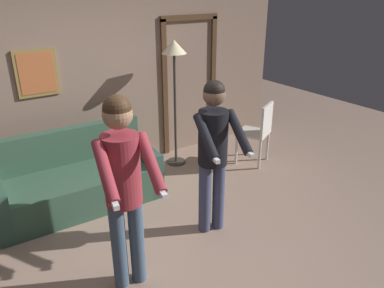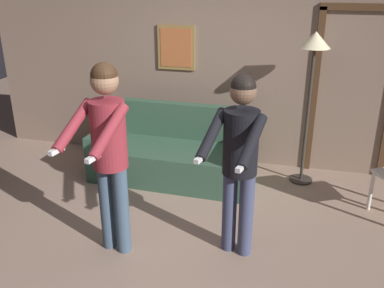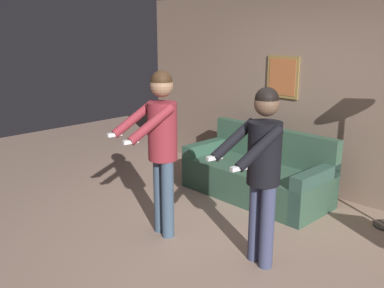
# 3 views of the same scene
# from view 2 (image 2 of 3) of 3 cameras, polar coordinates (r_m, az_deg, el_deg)

# --- Properties ---
(ground_plane) EXTENTS (12.00, 12.00, 0.00)m
(ground_plane) POSITION_cam_2_polar(r_m,az_deg,el_deg) (4.15, -2.07, -13.44)
(ground_plane) COLOR gray
(back_wall_assembly) EXTENTS (6.40, 0.10, 2.60)m
(back_wall_assembly) POSITION_cam_2_polar(r_m,az_deg,el_deg) (5.56, 4.18, 10.47)
(back_wall_assembly) COLOR #856D5C
(back_wall_assembly) RESTS_ON ground_plane
(couch) EXTENTS (1.92, 0.90, 0.87)m
(couch) POSITION_cam_2_polar(r_m,az_deg,el_deg) (5.33, -2.71, -1.58)
(couch) COLOR #365641
(couch) RESTS_ON ground_plane
(torchiere_lamp) EXTENTS (0.34, 0.34, 1.81)m
(torchiere_lamp) POSITION_cam_2_polar(r_m,az_deg,el_deg) (5.02, 15.90, 10.92)
(torchiere_lamp) COLOR #332D28
(torchiere_lamp) RESTS_ON ground_plane
(person_standing_left) EXTENTS (0.51, 0.70, 1.75)m
(person_standing_left) POSITION_cam_2_polar(r_m,az_deg,el_deg) (3.67, -11.14, 0.09)
(person_standing_left) COLOR #3E536A
(person_standing_left) RESTS_ON ground_plane
(person_standing_right) EXTENTS (0.53, 0.67, 1.66)m
(person_standing_right) POSITION_cam_2_polar(r_m,az_deg,el_deg) (3.62, 6.37, -1.07)
(person_standing_right) COLOR #404768
(person_standing_right) RESTS_ON ground_plane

